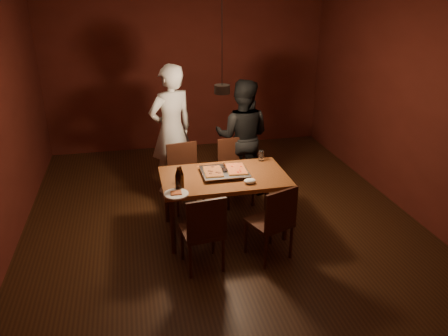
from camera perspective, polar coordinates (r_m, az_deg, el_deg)
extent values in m
plane|color=#371E0F|center=(5.73, -0.22, -7.09)|extent=(6.00, 6.00, 0.00)
plane|color=#571C13|center=(8.05, -4.88, 12.39)|extent=(5.00, 0.00, 5.00)
plane|color=#571C13|center=(2.58, 14.36, -12.64)|extent=(5.00, 0.00, 5.00)
plane|color=#571C13|center=(6.18, 23.25, 7.36)|extent=(0.00, 6.00, 6.00)
cube|color=brown|center=(5.22, 0.00, -1.26)|extent=(1.50, 0.90, 0.05)
cylinder|color=#38190F|center=(4.98, -6.68, -7.59)|extent=(0.06, 0.06, 0.70)
cylinder|color=#38190F|center=(5.25, 8.08, -5.96)|extent=(0.06, 0.06, 0.70)
cylinder|color=#38190F|center=(5.63, -7.51, -3.82)|extent=(0.06, 0.06, 0.70)
cylinder|color=#38190F|center=(5.87, 5.62, -2.56)|extent=(0.06, 0.06, 0.70)
cube|color=#38190F|center=(5.89, -4.92, -1.56)|extent=(0.48, 0.48, 0.04)
cube|color=#38190F|center=(5.97, -5.52, 1.25)|extent=(0.42, 0.09, 0.45)
cube|color=#38190F|center=(6.06, 1.63, -0.78)|extent=(0.46, 0.46, 0.04)
cube|color=#38190F|center=(6.13, 1.04, 1.95)|extent=(0.42, 0.08, 0.45)
cube|color=#38190F|center=(4.71, -2.92, -8.26)|extent=(0.47, 0.47, 0.04)
cube|color=#38190F|center=(4.43, -2.28, -6.81)|extent=(0.42, 0.08, 0.45)
cube|color=#38190F|center=(4.90, 5.90, -7.06)|extent=(0.54, 0.54, 0.04)
cube|color=#38190F|center=(4.65, 7.48, -5.46)|extent=(0.40, 0.18, 0.45)
cube|color=silver|center=(5.24, 0.07, -0.61)|extent=(0.57, 0.48, 0.05)
cube|color=maroon|center=(5.19, -1.43, -0.44)|extent=(0.23, 0.35, 0.02)
cube|color=gold|center=(5.26, 1.58, -0.10)|extent=(0.25, 0.37, 0.02)
cylinder|color=black|center=(4.85, -5.97, -1.92)|extent=(0.07, 0.07, 0.17)
cone|color=black|center=(4.80, -6.03, -0.45)|extent=(0.07, 0.07, 0.10)
cylinder|color=black|center=(4.89, -5.65, -1.76)|extent=(0.07, 0.07, 0.17)
cone|color=black|center=(4.83, -5.71, -0.33)|extent=(0.07, 0.07, 0.10)
cylinder|color=silver|center=(5.07, -5.67, -1.20)|extent=(0.07, 0.07, 0.11)
cylinder|color=silver|center=(5.65, 4.88, 1.60)|extent=(0.07, 0.07, 0.14)
cylinder|color=white|center=(4.78, -6.26, -3.40)|extent=(0.27, 0.27, 0.02)
cube|color=gold|center=(4.77, -6.27, -3.25)|extent=(0.12, 0.10, 0.01)
ellipsoid|color=white|center=(5.01, 3.39, -1.71)|extent=(0.14, 0.11, 0.06)
imported|color=silver|center=(6.28, -6.87, 4.91)|extent=(0.81, 0.70, 1.88)
imported|color=black|center=(6.31, 2.40, 4.12)|extent=(0.99, 0.89, 1.66)
cylinder|color=black|center=(5.08, -0.25, 10.24)|extent=(0.18, 0.18, 0.10)
cylinder|color=black|center=(4.99, -0.26, 16.42)|extent=(0.01, 0.01, 1.00)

